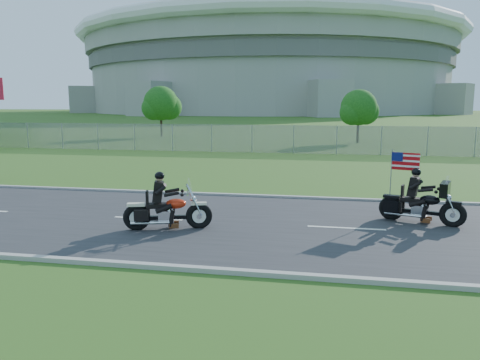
# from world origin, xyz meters

# --- Properties ---
(ground) EXTENTS (420.00, 420.00, 0.00)m
(ground) POSITION_xyz_m (0.00, 0.00, 0.00)
(ground) COLOR #335219
(ground) RESTS_ON ground
(road) EXTENTS (120.00, 8.00, 0.04)m
(road) POSITION_xyz_m (0.00, 0.00, 0.02)
(road) COLOR #28282B
(road) RESTS_ON ground
(curb_north) EXTENTS (120.00, 0.18, 0.12)m
(curb_north) POSITION_xyz_m (0.00, 4.05, 0.05)
(curb_north) COLOR #9E9B93
(curb_north) RESTS_ON ground
(curb_south) EXTENTS (120.00, 0.18, 0.12)m
(curb_south) POSITION_xyz_m (0.00, -4.05, 0.05)
(curb_south) COLOR #9E9B93
(curb_south) RESTS_ON ground
(fence) EXTENTS (60.00, 0.03, 2.00)m
(fence) POSITION_xyz_m (-5.00, 20.00, 1.00)
(fence) COLOR gray
(fence) RESTS_ON ground
(stadium) EXTENTS (140.40, 140.40, 29.20)m
(stadium) POSITION_xyz_m (-20.00, 170.00, 15.58)
(stadium) COLOR #A3A099
(stadium) RESTS_ON ground
(tree_fence_near) EXTENTS (3.52, 3.28, 4.75)m
(tree_fence_near) POSITION_xyz_m (6.04, 30.04, 2.97)
(tree_fence_near) COLOR #382316
(tree_fence_near) RESTS_ON ground
(tree_fence_mid) EXTENTS (3.96, 3.69, 5.30)m
(tree_fence_mid) POSITION_xyz_m (-13.95, 34.04, 3.30)
(tree_fence_mid) COLOR #382316
(tree_fence_mid) RESTS_ON ground
(motorcycle_lead) EXTENTS (2.46, 1.09, 1.70)m
(motorcycle_lead) POSITION_xyz_m (-1.03, -1.01, 0.54)
(motorcycle_lead) COLOR black
(motorcycle_lead) RESTS_ON ground
(motorcycle_follow) EXTENTS (2.41, 1.21, 2.08)m
(motorcycle_follow) POSITION_xyz_m (6.19, 1.05, 0.57)
(motorcycle_follow) COLOR black
(motorcycle_follow) RESTS_ON ground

